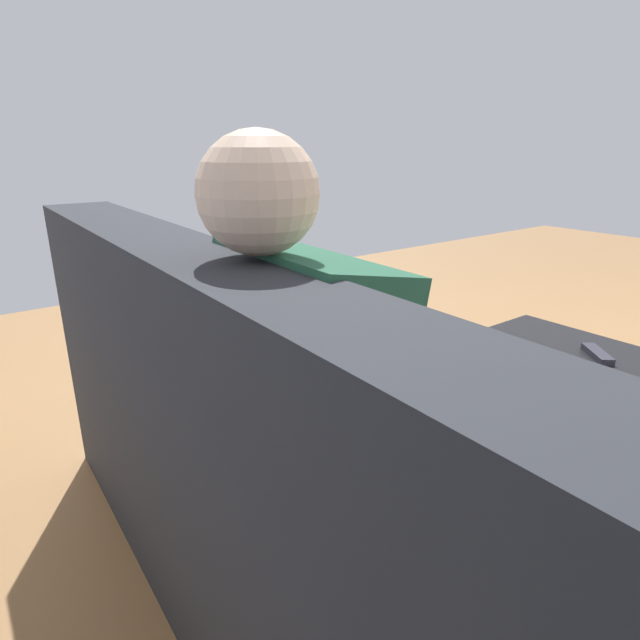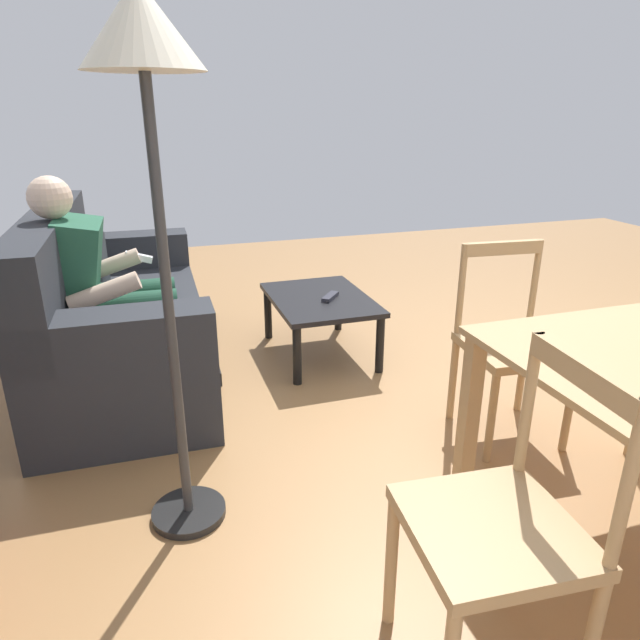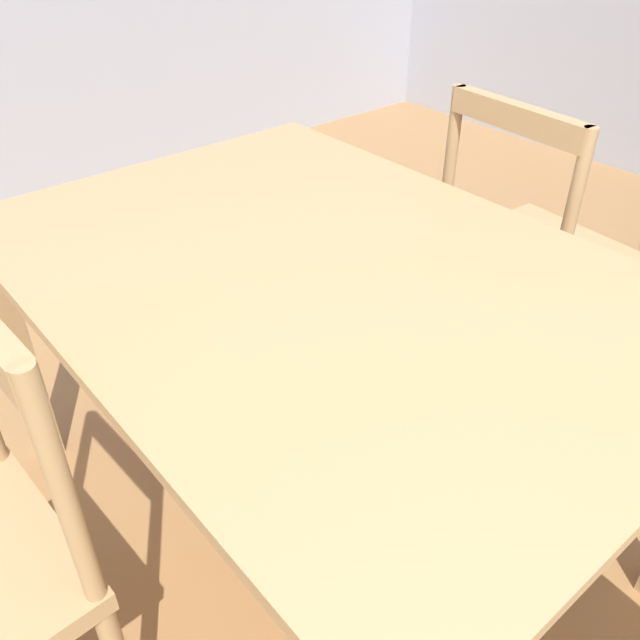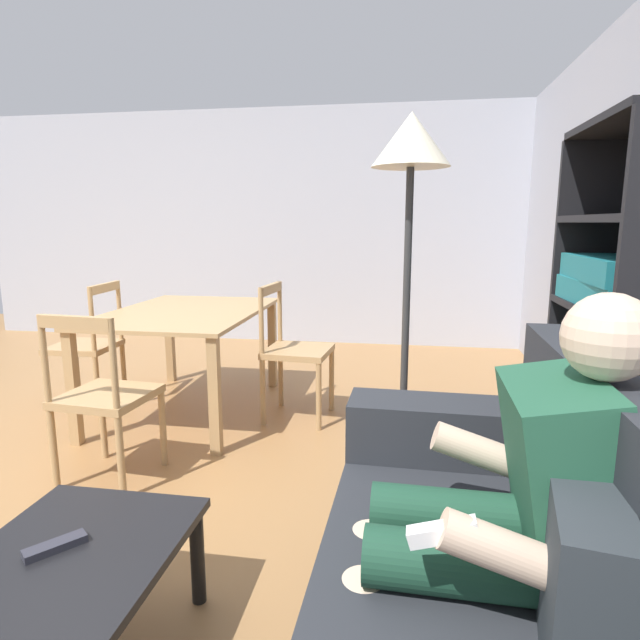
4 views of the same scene
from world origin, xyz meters
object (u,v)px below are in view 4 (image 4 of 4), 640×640
object	(u,v)px
coffee_table	(62,578)
floor_lamp	(410,177)
dining_chair_near_wall	(294,351)
dining_chair_facing_couch	(104,397)
person_lounging	(505,508)
dining_chair_by_doorway	(88,346)
dining_table	(186,324)
tv_remote	(55,546)
bookshelf	(613,343)

from	to	relation	value
coffee_table	floor_lamp	size ratio (longest dim) A/B	0.44
dining_chair_near_wall	dining_chair_facing_couch	xyz separation A→B (m)	(1.04, -0.77, -0.02)
person_lounging	dining_chair_by_doorway	bearing A→B (deg)	-129.49
dining_table	floor_lamp	bearing A→B (deg)	59.81
dining_chair_facing_couch	floor_lamp	world-z (taller)	floor_lamp
floor_lamp	person_lounging	bearing A→B (deg)	12.22
tv_remote	dining_chair_by_doorway	bearing A→B (deg)	160.24
dining_chair_near_wall	dining_chair_by_doorway	xyz separation A→B (m)	(0.00, -1.53, -0.02)
coffee_table	bookshelf	xyz separation A→B (m)	(-1.53, 1.96, 0.41)
person_lounging	tv_remote	size ratio (longest dim) A/B	6.85
coffee_table	dining_table	xyz separation A→B (m)	(-2.17, -0.55, 0.30)
tv_remote	dining_chair_near_wall	xyz separation A→B (m)	(-2.13, 0.26, 0.08)
bookshelf	floor_lamp	world-z (taller)	floor_lamp
tv_remote	dining_table	bearing A→B (deg)	142.78
bookshelf	dining_chair_facing_couch	world-z (taller)	bookshelf
bookshelf	dining_chair_near_wall	bearing A→B (deg)	-110.21
coffee_table	bookshelf	size ratio (longest dim) A/B	0.45
dining_table	dining_chair_near_wall	world-z (taller)	dining_chair_near_wall
dining_chair_facing_couch	dining_chair_near_wall	bearing A→B (deg)	143.58
dining_table	dining_chair_by_doorway	size ratio (longest dim) A/B	1.57
bookshelf	floor_lamp	bearing A→B (deg)	-77.23
person_lounging	bookshelf	distance (m)	1.63
person_lounging	coffee_table	bearing A→B (deg)	-85.61
bookshelf	dining_chair_near_wall	distance (m)	1.89
dining_chair_by_doorway	coffee_table	bearing A→B (deg)	31.18
person_lounging	dining_table	xyz separation A→B (m)	(-2.08, -1.76, 0.03)
dining_table	floor_lamp	distance (m)	1.95
dining_chair_near_wall	dining_table	bearing A→B (deg)	-89.82
bookshelf	dining_table	distance (m)	2.60
coffee_table	dining_chair_facing_couch	distance (m)	1.27
coffee_table	tv_remote	distance (m)	0.09
coffee_table	dining_table	world-z (taller)	dining_table
tv_remote	dining_table	size ratio (longest dim) A/B	0.12
tv_remote	person_lounging	bearing A→B (deg)	41.53
person_lounging	dining_chair_near_wall	size ratio (longest dim) A/B	1.27
dining_table	dining_chair_by_doorway	world-z (taller)	dining_chair_by_doorway
dining_table	bookshelf	bearing A→B (deg)	75.67
coffee_table	dining_chair_facing_couch	bearing A→B (deg)	-153.96
person_lounging	floor_lamp	world-z (taller)	floor_lamp
tv_remote	floor_lamp	bearing A→B (deg)	90.87
coffee_table	dining_chair_near_wall	size ratio (longest dim) A/B	0.88
bookshelf	dining_chair_near_wall	size ratio (longest dim) A/B	1.97
coffee_table	dining_chair_facing_couch	size ratio (longest dim) A/B	0.90
dining_table	dining_chair_facing_couch	size ratio (longest dim) A/B	1.57
floor_lamp	dining_chair_by_doorway	bearing A→B (deg)	-111.13
coffee_table	dining_chair_near_wall	distance (m)	2.19
tv_remote	dining_chair_facing_couch	world-z (taller)	dining_chair_facing_couch
bookshelf	dining_chair_facing_couch	size ratio (longest dim) A/B	2.01
dining_chair_facing_couch	dining_chair_by_doorway	xyz separation A→B (m)	(-1.04, -0.76, -0.00)
coffee_table	dining_chair_by_doorway	world-z (taller)	dining_chair_by_doorway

